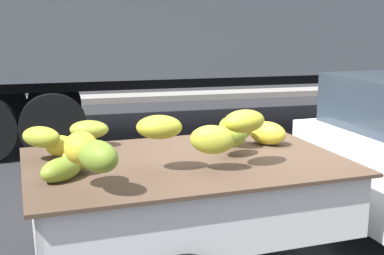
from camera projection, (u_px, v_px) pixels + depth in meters
The scene contains 4 objects.
ground at pixel (250, 252), 5.11m from camera, with size 220.00×220.00×0.00m, color #28282B.
curb_strip at pixel (131, 98), 14.26m from camera, with size 80.00×0.80×0.16m, color gray.
pickup_truck at pixel (363, 163), 5.03m from camera, with size 4.84×2.16×1.70m.
semi_trailer at pixel (237, 3), 9.94m from camera, with size 12.03×2.73×3.95m.
Camera 1 is at (-1.66, -4.47, 2.28)m, focal length 48.34 mm.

